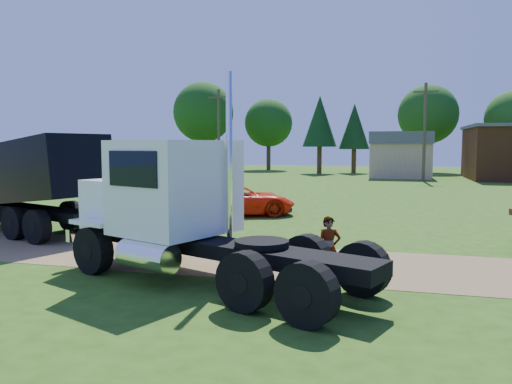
% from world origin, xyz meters
% --- Properties ---
extents(ground, '(140.00, 140.00, 0.00)m').
position_xyz_m(ground, '(0.00, 0.00, 0.00)').
color(ground, '#28480F').
rests_on(ground, ground).
extents(dirt_track, '(120.00, 4.20, 0.01)m').
position_xyz_m(dirt_track, '(0.00, 0.00, 0.01)').
color(dirt_track, brown).
rests_on(dirt_track, ground).
extents(white_semi_tractor, '(8.41, 5.39, 5.03)m').
position_xyz_m(white_semi_tractor, '(-2.02, -2.15, 1.72)').
color(white_semi_tractor, black).
rests_on(white_semi_tractor, ground).
extents(black_dump_truck, '(8.58, 5.13, 3.67)m').
position_xyz_m(black_dump_truck, '(-10.37, 2.34, 2.02)').
color(black_dump_truck, black).
rests_on(black_dump_truck, ground).
extents(orange_pickup, '(5.70, 4.25, 1.44)m').
position_xyz_m(orange_pickup, '(-3.77, 8.83, 0.72)').
color(orange_pickup, red).
rests_on(orange_pickup, ground).
extents(spectator_a, '(0.65, 0.51, 1.55)m').
position_xyz_m(spectator_a, '(1.68, -1.54, 0.78)').
color(spectator_a, '#999999').
rests_on(spectator_a, ground).
extents(spectator_b, '(1.00, 0.82, 1.90)m').
position_xyz_m(spectator_b, '(-6.24, 8.96, 0.95)').
color(spectator_b, '#999999').
rests_on(spectator_b, ground).
extents(tan_shed, '(6.20, 5.40, 4.70)m').
position_xyz_m(tan_shed, '(4.00, 40.00, 2.42)').
color(tan_shed, tan).
rests_on(tan_shed, ground).
extents(utility_poles, '(42.20, 0.28, 9.00)m').
position_xyz_m(utility_poles, '(6.00, 35.00, 4.71)').
color(utility_poles, '#443926').
rests_on(utility_poles, ground).
extents(tree_row, '(54.33, 13.14, 11.45)m').
position_xyz_m(tree_row, '(2.03, 49.67, 6.68)').
color(tree_row, '#382717').
rests_on(tree_row, ground).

